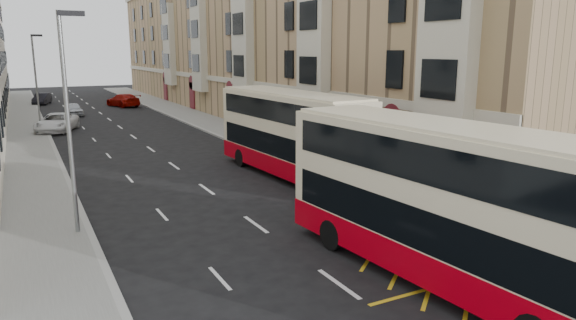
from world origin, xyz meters
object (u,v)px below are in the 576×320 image
white_van (57,123)px  car_red (123,100)px  car_silver (74,109)px  car_dark (42,99)px  double_decker_rear (290,134)px  pedestrian_far (546,229)px  street_lamp_far (36,76)px  double_decker_front (446,205)px  street_lamp_near (69,112)px

white_van → car_red: size_ratio=1.03×
car_silver → car_dark: car_dark is taller
double_decker_rear → pedestrian_far: 14.17m
street_lamp_far → double_decker_front: street_lamp_far is taller
double_decker_front → street_lamp_near: bearing=130.0°
street_lamp_near → double_decker_rear: bearing=21.2°
pedestrian_far → car_red: pedestrian_far is taller
pedestrian_far → car_dark: bearing=-57.1°
car_silver → car_dark: 14.90m
pedestrian_far → double_decker_rear: bearing=-59.4°
street_lamp_near → pedestrian_far: (13.43, -9.57, -3.59)m
street_lamp_far → double_decker_front: size_ratio=0.66×
white_van → car_dark: size_ratio=1.30×
street_lamp_far → car_silver: (3.55, 8.71, -3.96)m
street_lamp_near → street_lamp_far: 30.00m
double_decker_front → car_silver: bearing=92.2°
double_decker_front → car_silver: double_decker_front is taller
white_van → street_lamp_near: bearing=-73.3°
white_van → car_red: (8.70, 17.95, 0.01)m
pedestrian_far → car_silver: bearing=-56.6°
street_lamp_near → car_silver: size_ratio=2.01×
street_lamp_near → car_dark: bearing=88.8°
car_dark → car_silver: bearing=-64.5°
street_lamp_far → car_red: bearing=57.8°
pedestrian_far → car_silver: (-9.88, 48.28, -0.37)m
double_decker_rear → car_red: (-1.44, 41.29, -1.57)m
street_lamp_near → car_dark: size_ratio=1.85×
white_van → car_dark: white_van is taller
car_silver → car_red: (6.30, 6.95, 0.12)m
double_decker_front → white_van: 37.92m
street_lamp_far → car_dark: 23.77m
street_lamp_near → white_van: (1.15, 27.71, -3.85)m
pedestrian_far → double_decker_front: bearing=18.5°
car_dark → white_van: bearing=-73.7°
street_lamp_far → white_van: (1.15, -2.29, -3.85)m
street_lamp_far → double_decker_rear: bearing=-66.2°
car_silver → white_van: bearing=-104.2°
double_decker_rear → car_silver: size_ratio=2.95×
street_lamp_near → car_silver: 39.08m
double_decker_rear → car_dark: 50.11m
street_lamp_near → car_silver: (3.55, 38.71, -3.96)m
street_lamp_far → car_silver: bearing=67.8°
double_decker_rear → car_red: size_ratio=2.15×
double_decker_front → white_van: double_decker_front is taller
double_decker_front → double_decker_rear: (2.16, 13.69, -0.06)m
double_decker_rear → pedestrian_far: double_decker_rear is taller
double_decker_rear → white_van: double_decker_rear is taller
double_decker_rear → car_dark: (-10.14, 49.04, -1.65)m
street_lamp_near → double_decker_front: bearing=-45.6°
street_lamp_far → car_dark: street_lamp_far is taller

